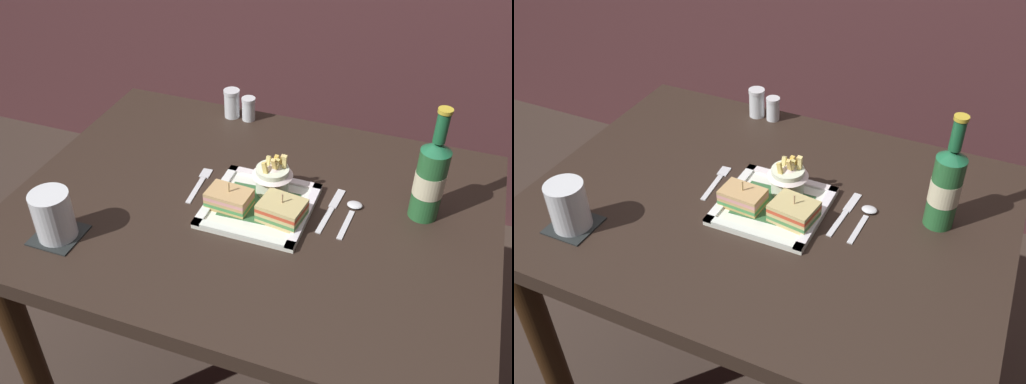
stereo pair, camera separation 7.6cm
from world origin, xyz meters
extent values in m
cube|color=#2D2119|center=(0.00, 0.00, 0.75)|extent=(1.08, 0.80, 0.04)
cylinder|color=black|center=(-0.47, -0.33, 0.37)|extent=(0.07, 0.07, 0.73)
cylinder|color=#38170C|center=(-0.47, 0.33, 0.37)|extent=(0.07, 0.07, 0.73)
cylinder|color=#352218|center=(0.47, 0.33, 0.37)|extent=(0.07, 0.07, 0.73)
cube|color=white|center=(0.02, -0.01, 0.78)|extent=(0.23, 0.23, 0.01)
cube|color=#316136|center=(0.02, -0.01, 0.78)|extent=(0.17, 0.13, 0.00)
cube|color=white|center=(0.02, -0.12, 0.79)|extent=(0.23, 0.02, 0.01)
cube|color=white|center=(0.02, 0.10, 0.79)|extent=(0.23, 0.02, 0.01)
cube|color=white|center=(-0.09, -0.01, 0.79)|extent=(0.02, 0.23, 0.01)
cube|color=white|center=(0.13, -0.01, 0.79)|extent=(0.02, 0.23, 0.01)
cube|color=tan|center=(-0.04, -0.04, 0.79)|extent=(0.10, 0.07, 0.01)
cube|color=#45924C|center=(-0.04, -0.04, 0.80)|extent=(0.10, 0.07, 0.01)
cube|color=tan|center=(-0.04, -0.04, 0.80)|extent=(0.10, 0.07, 0.01)
cube|color=#DB9491|center=(-0.04, -0.04, 0.81)|extent=(0.10, 0.07, 0.01)
cube|color=tan|center=(-0.04, -0.04, 0.82)|extent=(0.10, 0.07, 0.01)
cylinder|color=tan|center=(-0.04, -0.04, 0.82)|extent=(0.00, 0.00, 0.07)
cube|color=tan|center=(0.08, -0.04, 0.79)|extent=(0.10, 0.09, 0.01)
cube|color=#4A8849|center=(0.08, -0.04, 0.80)|extent=(0.10, 0.09, 0.01)
cube|color=tan|center=(0.08, -0.04, 0.81)|extent=(0.10, 0.09, 0.01)
cube|color=#CE472A|center=(0.08, -0.04, 0.81)|extent=(0.10, 0.09, 0.01)
cube|color=tan|center=(0.08, -0.04, 0.82)|extent=(0.10, 0.09, 0.01)
cylinder|color=tan|center=(0.08, -0.04, 0.82)|extent=(0.00, 0.00, 0.07)
cylinder|color=silver|center=(0.03, 0.05, 0.82)|extent=(0.08, 0.08, 0.06)
cone|color=white|center=(0.03, 0.05, 0.84)|extent=(0.09, 0.09, 0.03)
cube|color=#F4D17E|center=(0.04, 0.07, 0.85)|extent=(0.02, 0.01, 0.05)
cube|color=#EDDD7A|center=(0.03, 0.06, 0.85)|extent=(0.03, 0.01, 0.05)
cube|color=#F4DC82|center=(0.05, 0.06, 0.85)|extent=(0.01, 0.02, 0.07)
cube|color=#EDC56A|center=(0.04, 0.05, 0.85)|extent=(0.02, 0.02, 0.06)
cube|color=#EACE6B|center=(0.02, 0.03, 0.85)|extent=(0.02, 0.01, 0.05)
cube|color=#E6BE51|center=(0.03, 0.06, 0.85)|extent=(0.01, 0.01, 0.06)
cube|color=#F2D482|center=(0.04, 0.05, 0.84)|extent=(0.01, 0.02, 0.05)
cube|color=#E8DB82|center=(0.02, 0.05, 0.85)|extent=(0.01, 0.03, 0.06)
cylinder|color=#296834|center=(0.37, 0.09, 0.86)|extent=(0.06, 0.06, 0.17)
cone|color=#1E673F|center=(0.37, 0.09, 0.95)|extent=(0.06, 0.06, 0.02)
cylinder|color=#1C6338|center=(0.37, 0.09, 1.00)|extent=(0.03, 0.03, 0.07)
cylinder|color=gold|center=(0.37, 0.09, 1.04)|extent=(0.03, 0.03, 0.01)
cylinder|color=beige|center=(0.37, 0.09, 0.86)|extent=(0.07, 0.07, 0.05)
cube|color=black|center=(-0.35, -0.25, 0.77)|extent=(0.10, 0.10, 0.00)
cylinder|color=silver|center=(-0.35, -0.25, 0.83)|extent=(0.08, 0.08, 0.11)
cylinder|color=silver|center=(-0.35, -0.25, 0.82)|extent=(0.07, 0.07, 0.08)
cube|color=silver|center=(-0.14, 0.00, 0.77)|extent=(0.02, 0.10, 0.00)
cube|color=silver|center=(-0.15, 0.07, 0.77)|extent=(0.03, 0.04, 0.00)
cube|color=silver|center=(0.17, 0.00, 0.77)|extent=(0.02, 0.10, 0.00)
cube|color=silver|center=(0.18, 0.08, 0.77)|extent=(0.02, 0.07, 0.00)
cube|color=silver|center=(0.22, 0.00, 0.77)|extent=(0.02, 0.10, 0.00)
ellipsoid|color=silver|center=(0.22, 0.07, 0.78)|extent=(0.03, 0.03, 0.01)
cylinder|color=silver|center=(-0.19, 0.35, 0.81)|extent=(0.04, 0.04, 0.07)
cylinder|color=white|center=(-0.19, 0.35, 0.79)|extent=(0.04, 0.04, 0.04)
cylinder|color=silver|center=(-0.19, 0.35, 0.85)|extent=(0.05, 0.05, 0.01)
cylinder|color=silver|center=(-0.14, 0.35, 0.80)|extent=(0.04, 0.04, 0.06)
cylinder|color=#363629|center=(-0.14, 0.35, 0.79)|extent=(0.03, 0.03, 0.03)
cylinder|color=silver|center=(-0.14, 0.35, 0.83)|extent=(0.04, 0.04, 0.01)
camera|label=1|loc=(0.36, -0.96, 1.59)|focal=40.35mm
camera|label=2|loc=(0.43, -0.93, 1.59)|focal=40.35mm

